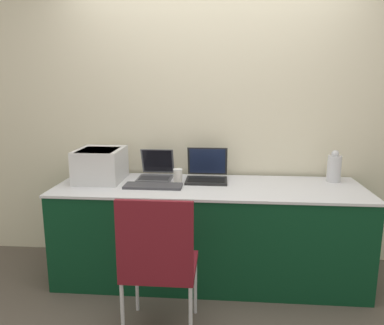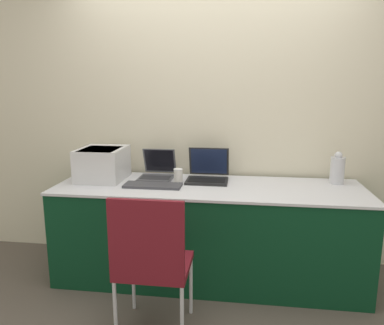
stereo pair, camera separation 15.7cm
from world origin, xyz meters
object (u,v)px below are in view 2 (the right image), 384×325
at_px(laptop_right, 208,174).
at_px(printer, 102,163).
at_px(laptop_left, 157,172).
at_px(external_keyboard, 153,185).
at_px(coffee_cup, 178,176).
at_px(metal_pitcher, 337,169).
at_px(chair, 151,257).

bearing_deg(laptop_right, printer, -174.25).
bearing_deg(laptop_left, external_keyboard, -83.92).
xyz_separation_m(coffee_cup, metal_pitcher, (1.29, 0.16, 0.06)).
bearing_deg(coffee_cup, printer, 177.76).
relative_size(printer, chair, 0.45).
height_order(laptop_right, chair, laptop_right).
height_order(printer, laptop_left, printer).
height_order(external_keyboard, coffee_cup, coffee_cup).
xyz_separation_m(printer, metal_pitcher, (1.95, 0.13, -0.03)).
height_order(laptop_left, laptop_right, laptop_right).
xyz_separation_m(laptop_left, laptop_right, (0.44, -0.03, 0.00)).
xyz_separation_m(laptop_right, metal_pitcher, (1.06, 0.04, 0.06)).
relative_size(laptop_right, coffee_cup, 2.94).
relative_size(laptop_left, coffee_cup, 2.87).
relative_size(printer, metal_pitcher, 1.61).
relative_size(laptop_right, metal_pitcher, 1.30).
height_order(laptop_right, external_keyboard, laptop_right).
bearing_deg(chair, laptop_left, 100.75).
height_order(laptop_right, metal_pitcher, same).
distance_m(external_keyboard, coffee_cup, 0.24).
xyz_separation_m(laptop_right, chair, (-0.25, -0.99, -0.30)).
bearing_deg(metal_pitcher, laptop_left, -179.42).
bearing_deg(chair, printer, 125.38).
xyz_separation_m(external_keyboard, chair, (0.16, -0.73, -0.25)).
distance_m(laptop_right, chair, 1.06).
xyz_separation_m(printer, coffee_cup, (0.66, -0.03, -0.09)).
distance_m(printer, laptop_right, 0.90).
bearing_deg(laptop_left, coffee_cup, -33.76).
bearing_deg(chair, laptop_right, 75.82).
distance_m(coffee_cup, chair, 0.92).
height_order(laptop_right, coffee_cup, laptop_right).
relative_size(coffee_cup, chair, 0.12).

